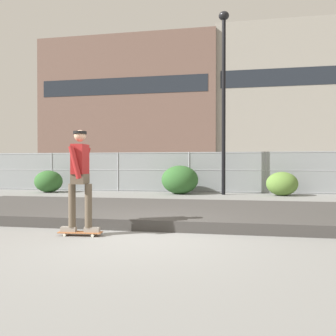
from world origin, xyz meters
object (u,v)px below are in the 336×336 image
object	(u,v)px
parked_car_near	(154,173)
shrub_right	(282,184)
skateboard	(80,233)
parked_car_mid	(285,173)
shrub_left	(48,181)
skater	(80,173)
shrub_center	(180,180)
street_lamp	(224,83)

from	to	relation	value
parked_car_near	shrub_right	bearing A→B (deg)	-27.55
parked_car_near	skateboard	bearing A→B (deg)	-84.40
parked_car_mid	shrub_left	xyz separation A→B (m)	(-11.02, -3.73, -0.34)
skater	shrub_center	world-z (taller)	skater
skater	parked_car_mid	distance (m)	13.27
skateboard	parked_car_mid	xyz separation A→B (m)	(5.64, 12.00, 0.78)
skateboard	parked_car_near	distance (m)	11.70
skateboard	street_lamp	size ratio (longest dim) A/B	0.11
skateboard	shrub_center	size ratio (longest dim) A/B	0.51
street_lamp	skater	bearing A→B (deg)	-106.61
skater	street_lamp	xyz separation A→B (m)	(2.54, 8.52, 3.59)
skater	parked_car_near	bearing A→B (deg)	95.60
skateboard	street_lamp	world-z (taller)	street_lamp
skater	parked_car_near	distance (m)	11.68
skater	shrub_center	xyz separation A→B (m)	(0.67, 8.48, -0.52)
skater	shrub_right	size ratio (longest dim) A/B	1.46
parked_car_near	shrub_right	distance (m)	6.84
street_lamp	parked_car_near	distance (m)	6.19
shrub_left	shrub_right	distance (m)	10.29
street_lamp	parked_car_mid	xyz separation A→B (m)	(3.10, 3.49, -3.89)
parked_car_mid	shrub_left	bearing A→B (deg)	-161.28
skateboard	parked_car_mid	bearing A→B (deg)	64.82
parked_car_near	shrub_center	world-z (taller)	parked_car_near
skater	shrub_right	bearing A→B (deg)	59.87
shrub_right	skater	bearing A→B (deg)	-120.13
skateboard	parked_car_near	xyz separation A→B (m)	(-1.14, 11.62, 0.78)
street_lamp	shrub_right	bearing A→B (deg)	-1.23
parked_car_mid	skateboard	bearing A→B (deg)	-115.18
shrub_right	shrub_left	bearing A→B (deg)	-178.90
skateboard	street_lamp	xyz separation A→B (m)	(2.54, 8.52, 4.67)
street_lamp	parked_car_near	bearing A→B (deg)	139.82
parked_car_near	parked_car_mid	world-z (taller)	same
shrub_center	shrub_right	xyz separation A→B (m)	(4.24, -0.02, -0.13)
shrub_left	parked_car_near	bearing A→B (deg)	38.37
shrub_left	shrub_center	world-z (taller)	shrub_center
skateboard	street_lamp	bearing A→B (deg)	73.39
street_lamp	parked_car_near	size ratio (longest dim) A/B	1.72
street_lamp	shrub_center	size ratio (longest dim) A/B	4.84
skateboard	parked_car_mid	world-z (taller)	parked_car_mid
shrub_left	shrub_center	size ratio (longest dim) A/B	0.81
parked_car_near	shrub_left	xyz separation A→B (m)	(-4.24, -3.36, -0.34)
skateboard	skater	distance (m)	1.08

